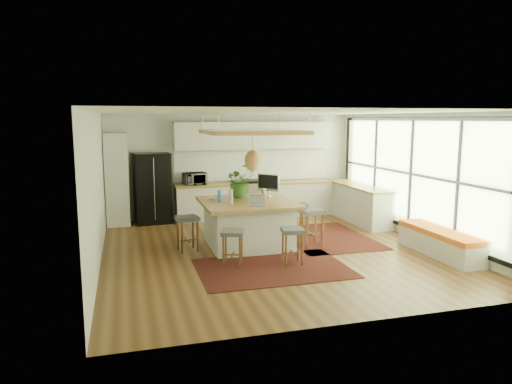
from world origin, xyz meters
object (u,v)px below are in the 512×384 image
object	(u,v)px
island	(248,224)
stool_left_side	(188,233)
stool_near_right	(292,244)
island_plant	(241,184)
stool_near_left	(233,246)
stool_right_front	(312,228)
microwave	(195,177)
monitor	(268,185)
laptop	(257,199)
stool_right_back	(297,219)
fridge	(152,186)

from	to	relation	value
island	stool_left_side	bearing A→B (deg)	-178.37
stool_near_right	stool_left_side	xyz separation A→B (m)	(-1.69, 1.35, 0.00)
stool_near_right	island_plant	bearing A→B (deg)	104.10
stool_near_left	stool_right_front	size ratio (longest dim) A/B	0.85
stool_left_side	microwave	xyz separation A→B (m)	(0.57, 2.78, 0.76)
stool_left_side	monitor	xyz separation A→B (m)	(1.79, 0.44, 0.83)
stool_near_left	laptop	xyz separation A→B (m)	(0.63, 0.67, 0.70)
stool_right_front	monitor	world-z (taller)	monitor
stool_near_left	monitor	size ratio (longest dim) A/B	1.19
stool_near_left	stool_near_right	bearing A→B (deg)	-9.50
laptop	island_plant	size ratio (longest dim) A/B	0.45
stool_near_right	stool_right_back	size ratio (longest dim) A/B	0.91
stool_near_right	island_plant	world-z (taller)	island_plant
microwave	stool_near_right	bearing A→B (deg)	-87.77
laptop	monitor	world-z (taller)	monitor
stool_near_left	stool_near_right	world-z (taller)	stool_near_right
island	fridge	bearing A→B (deg)	122.08
fridge	island	bearing A→B (deg)	-62.34
fridge	island	distance (m)	3.28
stool_right_front	stool_left_side	world-z (taller)	stool_right_front
fridge	stool_left_side	xyz separation A→B (m)	(0.49, -2.79, -0.57)
stool_right_front	island_plant	distance (m)	1.76
stool_right_back	monitor	size ratio (longest dim) A/B	1.33
fridge	monitor	xyz separation A→B (m)	(2.29, -2.35, 0.26)
fridge	microwave	bearing A→B (deg)	-5.05
island	microwave	size ratio (longest dim) A/B	3.36
laptop	island_plant	xyz separation A→B (m)	(-0.06, 1.06, 0.16)
laptop	stool_left_side	bearing A→B (deg)	179.85
stool_right_back	stool_near_left	bearing A→B (deg)	-136.65
stool_right_back	island_plant	xyz separation A→B (m)	(-1.31, -0.05, 0.85)
fridge	island_plant	distance (m)	2.82
laptop	monitor	size ratio (longest dim) A/B	0.60
stool_right_back	island	bearing A→B (deg)	-155.98
stool_near_right	microwave	bearing A→B (deg)	105.25
stool_near_left	microwave	distance (m)	4.02
stool_right_front	microwave	world-z (taller)	microwave
island	stool_near_right	bearing A→B (deg)	-71.51
stool_near_right	island_plant	size ratio (longest dim) A/B	0.91
island	stool_left_side	size ratio (longest dim) A/B	2.69
island	monitor	xyz separation A→B (m)	(0.56, 0.40, 0.72)
monitor	microwave	distance (m)	2.64
stool_near_left	monitor	bearing A→B (deg)	54.34
fridge	stool_near_left	xyz separation A→B (m)	(1.13, -3.96, -0.57)
monitor	stool_left_side	bearing A→B (deg)	-117.01
stool_right_front	island	bearing A→B (deg)	166.75
laptop	island_plant	distance (m)	1.07
laptop	microwave	size ratio (longest dim) A/B	0.59
island	stool_right_front	size ratio (longest dim) A/B	2.46
island	laptop	bearing A→B (deg)	-85.54
stool_right_front	island_plant	size ratio (longest dim) A/B	1.06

